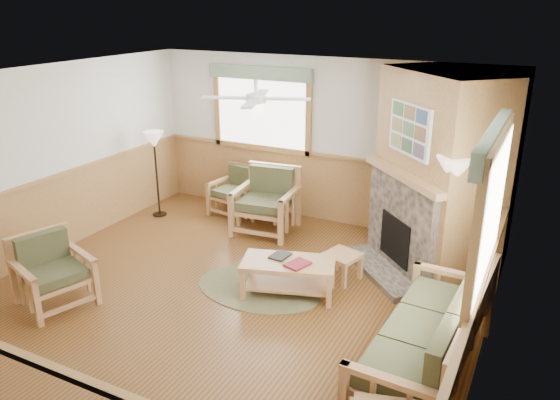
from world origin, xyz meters
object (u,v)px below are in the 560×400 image
at_px(floor_lamp_right, 447,230).
at_px(sofa, 427,334).
at_px(armchair_back_right, 266,201).
at_px(floor_lamp_left, 157,174).
at_px(coffee_table, 288,278).
at_px(armchair_back_left, 235,191).
at_px(end_table_chairs, 268,205).
at_px(armchair_left, 53,272).
at_px(footstool, 342,266).

bearing_deg(floor_lamp_right, sofa, -84.13).
distance_m(armchair_back_right, floor_lamp_left, 2.01).
height_order(sofa, coffee_table, sofa).
bearing_deg(armchair_back_left, sofa, -29.03).
height_order(armchair_back_left, floor_lamp_right, floor_lamp_right).
relative_size(armchair_back_right, floor_lamp_right, 0.55).
bearing_deg(end_table_chairs, sofa, -41.75).
height_order(armchair_back_right, end_table_chairs, armchair_back_right).
bearing_deg(armchair_left, sofa, -62.80).
bearing_deg(footstool, armchair_back_left, 150.53).
distance_m(armchair_back_right, floor_lamp_right, 3.10).
bearing_deg(armchair_back_right, end_table_chairs, 107.39).
relative_size(sofa, end_table_chairs, 4.08).
xyz_separation_m(armchair_back_left, coffee_table, (2.06, -2.10, -0.18)).
xyz_separation_m(armchair_back_left, armchair_back_right, (0.85, -0.45, 0.10)).
relative_size(coffee_table, floor_lamp_left, 0.78).
xyz_separation_m(armchair_left, floor_lamp_right, (4.16, 2.28, 0.48)).
xyz_separation_m(sofa, armchair_left, (-4.33, -0.64, -0.07)).
relative_size(armchair_back_right, end_table_chairs, 1.91).
bearing_deg(armchair_left, armchair_back_right, -2.20).
height_order(sofa, armchair_left, sofa).
distance_m(armchair_back_left, armchair_left, 3.62).
xyz_separation_m(sofa, end_table_chairs, (-3.32, 2.96, -0.23)).
xyz_separation_m(sofa, armchair_back_left, (-3.96, 2.96, -0.09)).
distance_m(footstool, floor_lamp_right, 1.48).
bearing_deg(floor_lamp_left, floor_lamp_right, -7.49).
xyz_separation_m(sofa, floor_lamp_left, (-5.10, 2.29, 0.24)).
height_order(sofa, armchair_back_left, sofa).
distance_m(armchair_back_left, end_table_chairs, 0.66).
relative_size(sofa, armchair_left, 2.50).
height_order(armchair_left, floor_lamp_left, floor_lamp_left).
relative_size(armchair_left, floor_lamp_left, 0.58).
height_order(end_table_chairs, footstool, end_table_chairs).
xyz_separation_m(armchair_left, coffee_table, (2.42, 1.50, -0.20)).
bearing_deg(sofa, floor_lamp_left, -111.48).
xyz_separation_m(coffee_table, floor_lamp_left, (-3.20, 1.43, 0.51)).
relative_size(coffee_table, end_table_chairs, 2.16).
distance_m(armchair_back_left, armchair_back_right, 0.96).
height_order(armchair_back_left, armchair_left, armchair_left).
height_order(end_table_chairs, floor_lamp_left, floor_lamp_left).
xyz_separation_m(armchair_back_left, end_table_chairs, (0.64, 0.00, -0.14)).
relative_size(sofa, armchair_back_left, 2.68).
bearing_deg(sofa, end_table_chairs, -129.07).
relative_size(coffee_table, floor_lamp_right, 0.63).
bearing_deg(sofa, armchair_left, -78.89).
height_order(armchair_left, coffee_table, armchair_left).
height_order(armchair_left, footstool, armchair_left).
bearing_deg(floor_lamp_left, armchair_back_left, 30.71).
bearing_deg(floor_lamp_left, armchair_left, -75.19).
relative_size(footstool, floor_lamp_left, 0.29).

